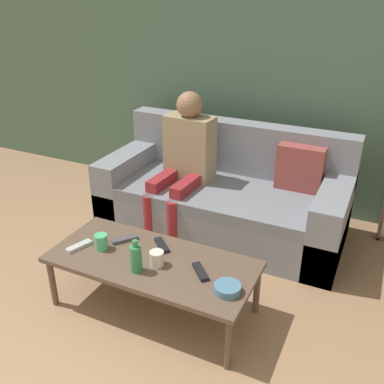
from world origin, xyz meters
TOP-DOWN VIEW (x-y plane):
  - wall_back at (0.00, 2.90)m, footprint 12.00×0.06m
  - couch at (0.03, 2.23)m, footprint 1.98×0.88m
  - coffee_table at (0.00, 1.09)m, footprint 1.28×0.57m
  - person_adult at (-0.30, 2.15)m, footprint 0.41×0.63m
  - cup_near at (-0.35, 1.06)m, footprint 0.08×0.08m
  - cup_far at (0.06, 1.06)m, footprint 0.09×0.09m
  - tv_remote_0 at (0.32, 1.09)m, footprint 0.15×0.16m
  - tv_remote_1 at (-0.49, 1.00)m, footprint 0.10×0.18m
  - tv_remote_2 at (-0.27, 1.20)m, footprint 0.14×0.16m
  - tv_remote_3 at (-0.02, 1.24)m, footprint 0.16×0.15m
  - snack_bowl at (0.53, 1.01)m, footprint 0.15×0.15m
  - bottle at (-0.02, 0.95)m, footprint 0.07×0.07m

SIDE VIEW (x-z plane):
  - couch at x=0.03m, z-range -0.14..0.71m
  - coffee_table at x=0.00m, z-range 0.15..0.53m
  - tv_remote_0 at x=0.32m, z-range 0.37..0.39m
  - tv_remote_1 at x=-0.49m, z-range 0.37..0.39m
  - tv_remote_2 at x=-0.27m, z-range 0.37..0.39m
  - tv_remote_3 at x=-0.02m, z-range 0.37..0.39m
  - snack_bowl at x=0.53m, z-range 0.37..0.42m
  - cup_far at x=0.06m, z-range 0.37..0.46m
  - cup_near at x=-0.35m, z-range 0.37..0.47m
  - bottle at x=-0.02m, z-range 0.36..0.56m
  - person_adult at x=-0.30m, z-range 0.09..1.22m
  - wall_back at x=0.00m, z-range 0.00..2.60m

